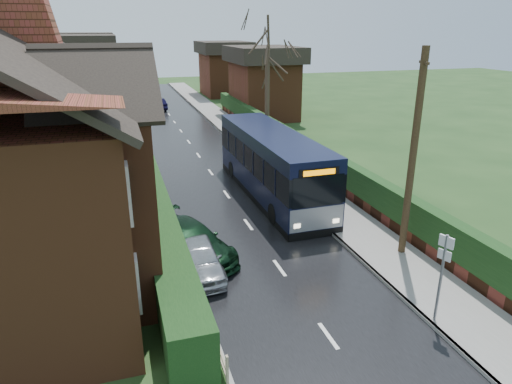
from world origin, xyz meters
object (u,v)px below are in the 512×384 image
object	(u,v)px
brick_house	(2,150)
telegraph_pole	(413,157)
car_green	(190,241)
bus_stop_sign	(443,267)
bus	(272,165)
car_silver	(199,258)

from	to	relation	value
brick_house	telegraph_pole	xyz separation A→B (m)	(13.53, -3.13, -0.53)
brick_house	car_green	xyz separation A→B (m)	(5.83, -0.99, -3.72)
telegraph_pole	bus_stop_sign	bearing A→B (deg)	-90.48
bus	bus_stop_sign	distance (m)	11.65
brick_house	car_silver	size ratio (longest dim) A/B	4.09
bus	brick_house	bearing A→B (deg)	-158.52
bus	car_silver	world-z (taller)	bus
car_green	bus_stop_sign	size ratio (longest dim) A/B	1.59
brick_house	car_green	size ratio (longest dim) A/B	3.21
bus_stop_sign	bus	bearing A→B (deg)	75.75
car_silver	car_green	size ratio (longest dim) A/B	0.79
car_green	telegraph_pole	distance (m)	8.60
car_green	telegraph_pole	size ratio (longest dim) A/B	0.60
car_green	car_silver	bearing A→B (deg)	-108.05
bus	bus_stop_sign	size ratio (longest dim) A/B	3.81
bus_stop_sign	telegraph_pole	xyz separation A→B (m)	(1.60, 4.03, 1.96)
brick_house	car_silver	world-z (taller)	brick_house
car_green	telegraph_pole	xyz separation A→B (m)	(7.70, -2.14, 3.19)
brick_house	bus	distance (m)	12.12
brick_house	bus	bearing A→B (deg)	22.17
bus_stop_sign	car_green	bearing A→B (deg)	115.52
bus	telegraph_pole	world-z (taller)	telegraph_pole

